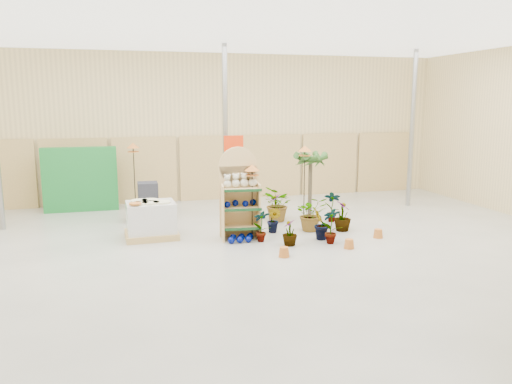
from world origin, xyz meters
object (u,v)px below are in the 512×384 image
at_px(display_shelf, 239,197).
at_px(bird_table_front, 252,170).
at_px(pallet_stack, 151,220).
at_px(potted_plant_2, 311,214).

bearing_deg(display_shelf, bird_table_front, -22.07).
relative_size(display_shelf, pallet_stack, 1.72).
xyz_separation_m(bird_table_front, potted_plant_2, (1.52, 0.27, -1.13)).
height_order(display_shelf, bird_table_front, display_shelf).
bearing_deg(potted_plant_2, bird_table_front, -169.96).
xyz_separation_m(display_shelf, potted_plant_2, (1.79, 0.12, -0.52)).
bearing_deg(display_shelf, pallet_stack, 173.42).
distance_m(display_shelf, bird_table_front, 0.68).
height_order(pallet_stack, potted_plant_2, pallet_stack).
distance_m(pallet_stack, potted_plant_2, 3.74).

